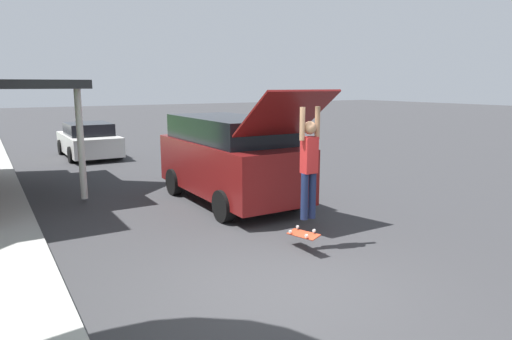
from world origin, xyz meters
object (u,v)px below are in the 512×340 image
Objects in this scene: car_down_street at (89,141)px; skateboard at (303,234)px; suv_parked at (230,157)px; skateboarder at (309,162)px.

car_down_street is 13.06m from skateboard.
suv_parked is 1.31× the size of car_down_street.
skateboarder is 1.26m from skateboard.
skateboarder reaches higher than skateboard.
skateboard is at bearing -162.35° from skateboarder.
skateboard is (0.96, -13.02, -0.34)m from car_down_street.
car_down_street is 2.08× the size of skateboarder.
skateboarder is at bearing -85.16° from car_down_street.
skateboarder is 2.37× the size of skateboard.
car_down_street is at bearing 99.04° from suv_parked.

